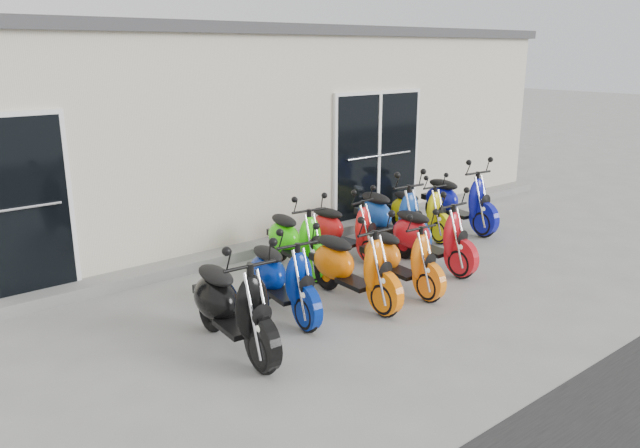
{
  "coord_description": "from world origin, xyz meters",
  "views": [
    {
      "loc": [
        -5.06,
        -5.54,
        2.98
      ],
      "look_at": [
        0.0,
        0.6,
        0.75
      ],
      "focal_mm": 35.0,
      "sensor_mm": 36.0,
      "label": 1
    }
  ],
  "objects_px": {
    "scooter_back_green": "(296,230)",
    "scooter_back_blue": "(391,207)",
    "scooter_back_red": "(344,221)",
    "scooter_back_extra": "(459,192)",
    "scooter_front_orange_a": "(353,255)",
    "scooter_front_orange_b": "(401,248)",
    "scooter_front_black": "(232,292)",
    "scooter_front_blue": "(282,267)",
    "scooter_back_yellow": "(419,204)",
    "scooter_front_red": "(431,227)"
  },
  "relations": [
    {
      "from": "scooter_back_green",
      "to": "scooter_back_blue",
      "type": "height_order",
      "value": "scooter_back_blue"
    },
    {
      "from": "scooter_back_red",
      "to": "scooter_back_extra",
      "type": "xyz_separation_m",
      "value": [
        2.5,
        -0.12,
        0.09
      ]
    },
    {
      "from": "scooter_front_orange_a",
      "to": "scooter_back_green",
      "type": "distance_m",
      "value": 1.34
    },
    {
      "from": "scooter_front_orange_b",
      "to": "scooter_back_red",
      "type": "height_order",
      "value": "scooter_front_orange_b"
    },
    {
      "from": "scooter_front_black",
      "to": "scooter_front_blue",
      "type": "xyz_separation_m",
      "value": [
        0.91,
        0.4,
        -0.05
      ]
    },
    {
      "from": "scooter_front_orange_a",
      "to": "scooter_front_orange_b",
      "type": "height_order",
      "value": "scooter_front_orange_a"
    },
    {
      "from": "scooter_front_orange_a",
      "to": "scooter_back_red",
      "type": "bearing_deg",
      "value": 53.83
    },
    {
      "from": "scooter_back_blue",
      "to": "scooter_back_yellow",
      "type": "xyz_separation_m",
      "value": [
        0.79,
        0.12,
        -0.09
      ]
    },
    {
      "from": "scooter_front_orange_b",
      "to": "scooter_back_yellow",
      "type": "xyz_separation_m",
      "value": [
        1.97,
        1.45,
        -0.0
      ]
    },
    {
      "from": "scooter_front_orange_a",
      "to": "scooter_back_blue",
      "type": "relative_size",
      "value": 0.93
    },
    {
      "from": "scooter_front_orange_b",
      "to": "scooter_back_yellow",
      "type": "distance_m",
      "value": 2.45
    },
    {
      "from": "scooter_back_extra",
      "to": "scooter_front_red",
      "type": "bearing_deg",
      "value": -145.12
    },
    {
      "from": "scooter_front_black",
      "to": "scooter_back_blue",
      "type": "distance_m",
      "value": 3.97
    },
    {
      "from": "scooter_front_orange_a",
      "to": "scooter_back_blue",
      "type": "xyz_separation_m",
      "value": [
        1.92,
        1.25,
        0.04
      ]
    },
    {
      "from": "scooter_front_red",
      "to": "scooter_back_extra",
      "type": "distance_m",
      "value": 2.13
    },
    {
      "from": "scooter_back_green",
      "to": "scooter_back_yellow",
      "type": "bearing_deg",
      "value": 9.13
    },
    {
      "from": "scooter_front_blue",
      "to": "scooter_front_red",
      "type": "xyz_separation_m",
      "value": [
        2.57,
        -0.0,
        0.02
      ]
    },
    {
      "from": "scooter_back_extra",
      "to": "scooter_back_red",
      "type": "bearing_deg",
      "value": -176.11
    },
    {
      "from": "scooter_back_green",
      "to": "scooter_back_extra",
      "type": "height_order",
      "value": "scooter_back_extra"
    },
    {
      "from": "scooter_front_orange_a",
      "to": "scooter_front_blue",
      "type": "bearing_deg",
      "value": 166.78
    },
    {
      "from": "scooter_front_blue",
      "to": "scooter_front_red",
      "type": "height_order",
      "value": "scooter_front_red"
    },
    {
      "from": "scooter_back_extra",
      "to": "scooter_front_blue",
      "type": "bearing_deg",
      "value": -160.58
    },
    {
      "from": "scooter_back_yellow",
      "to": "scooter_back_extra",
      "type": "bearing_deg",
      "value": -2.14
    },
    {
      "from": "scooter_front_black",
      "to": "scooter_front_orange_a",
      "type": "distance_m",
      "value": 1.8
    },
    {
      "from": "scooter_front_red",
      "to": "scooter_back_red",
      "type": "distance_m",
      "value": 1.29
    },
    {
      "from": "scooter_back_blue",
      "to": "scooter_back_green",
      "type": "bearing_deg",
      "value": -175.99
    },
    {
      "from": "scooter_back_yellow",
      "to": "scooter_front_red",
      "type": "bearing_deg",
      "value": -126.03
    },
    {
      "from": "scooter_back_red",
      "to": "scooter_back_blue",
      "type": "xyz_separation_m",
      "value": [
        0.85,
        -0.12,
        0.09
      ]
    },
    {
      "from": "scooter_front_black",
      "to": "scooter_back_blue",
      "type": "height_order",
      "value": "scooter_back_blue"
    },
    {
      "from": "scooter_front_black",
      "to": "scooter_front_red",
      "type": "distance_m",
      "value": 3.5
    },
    {
      "from": "scooter_front_black",
      "to": "scooter_front_blue",
      "type": "relative_size",
      "value": 1.08
    },
    {
      "from": "scooter_front_black",
      "to": "scooter_back_yellow",
      "type": "height_order",
      "value": "scooter_front_black"
    },
    {
      "from": "scooter_front_orange_a",
      "to": "scooter_back_blue",
      "type": "distance_m",
      "value": 2.29
    },
    {
      "from": "scooter_front_orange_a",
      "to": "scooter_back_green",
      "type": "height_order",
      "value": "scooter_front_orange_a"
    },
    {
      "from": "scooter_front_orange_b",
      "to": "scooter_back_green",
      "type": "bearing_deg",
      "value": 116.73
    },
    {
      "from": "scooter_front_orange_a",
      "to": "scooter_back_green",
      "type": "xyz_separation_m",
      "value": [
        0.15,
        1.33,
        -0.02
      ]
    },
    {
      "from": "scooter_front_blue",
      "to": "scooter_back_yellow",
      "type": "xyz_separation_m",
      "value": [
        3.6,
        1.13,
        -0.03
      ]
    },
    {
      "from": "scooter_front_blue",
      "to": "scooter_back_extra",
      "type": "distance_m",
      "value": 4.56
    },
    {
      "from": "scooter_front_blue",
      "to": "scooter_front_orange_a",
      "type": "bearing_deg",
      "value": -7.78
    },
    {
      "from": "scooter_back_yellow",
      "to": "scooter_back_red",
      "type": "bearing_deg",
      "value": -173.66
    },
    {
      "from": "scooter_front_black",
      "to": "scooter_front_orange_b",
      "type": "xyz_separation_m",
      "value": [
        2.54,
        0.08,
        -0.08
      ]
    },
    {
      "from": "scooter_front_black",
      "to": "scooter_front_red",
      "type": "height_order",
      "value": "scooter_front_black"
    },
    {
      "from": "scooter_front_red",
      "to": "scooter_back_green",
      "type": "distance_m",
      "value": 1.89
    },
    {
      "from": "scooter_back_blue",
      "to": "scooter_front_red",
      "type": "bearing_deg",
      "value": -96.44
    },
    {
      "from": "scooter_front_black",
      "to": "scooter_back_red",
      "type": "relative_size",
      "value": 1.14
    },
    {
      "from": "scooter_front_orange_b",
      "to": "scooter_back_extra",
      "type": "relative_size",
      "value": 0.86
    },
    {
      "from": "scooter_back_blue",
      "to": "scooter_back_yellow",
      "type": "height_order",
      "value": "scooter_back_blue"
    },
    {
      "from": "scooter_front_black",
      "to": "scooter_back_green",
      "type": "distance_m",
      "value": 2.44
    },
    {
      "from": "scooter_front_orange_a",
      "to": "scooter_front_orange_b",
      "type": "xyz_separation_m",
      "value": [
        0.74,
        -0.08,
        -0.05
      ]
    },
    {
      "from": "scooter_back_red",
      "to": "scooter_back_blue",
      "type": "height_order",
      "value": "scooter_back_blue"
    }
  ]
}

